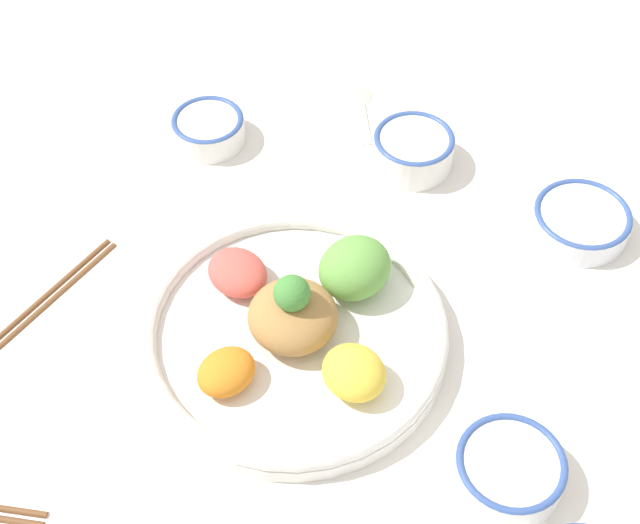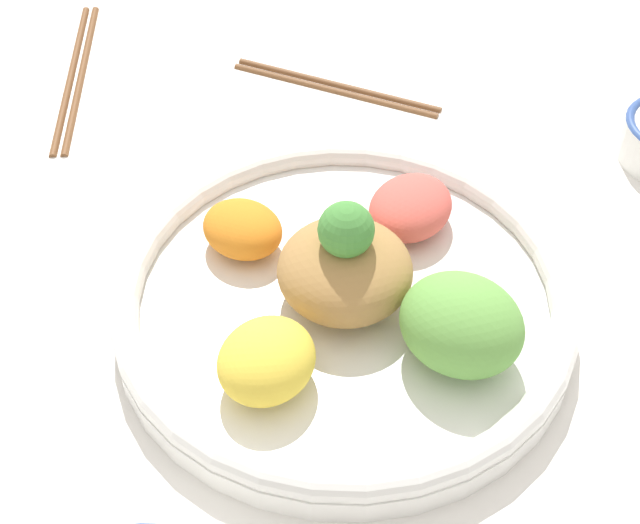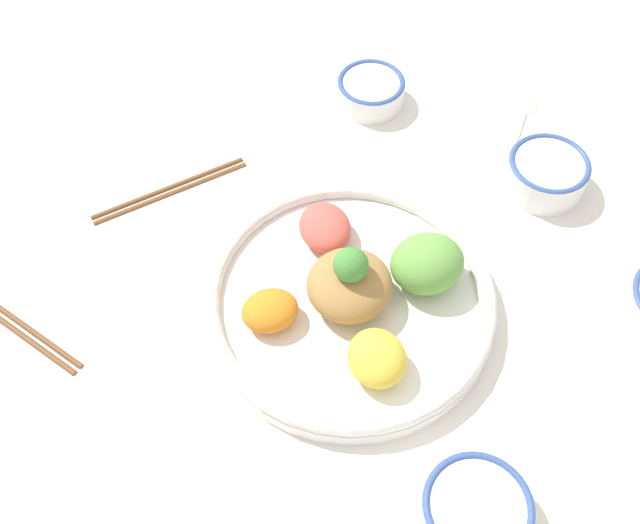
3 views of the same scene
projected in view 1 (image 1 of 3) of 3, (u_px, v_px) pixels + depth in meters
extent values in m
plane|color=white|center=(264.00, 364.00, 0.95)|extent=(2.40, 2.40, 0.00)
cylinder|color=white|center=(294.00, 337.00, 0.96)|extent=(0.33, 0.33, 0.02)
torus|color=white|center=(293.00, 329.00, 0.95)|extent=(0.33, 0.33, 0.02)
ellipsoid|color=yellow|center=(354.00, 373.00, 0.89)|extent=(0.09, 0.09, 0.05)
ellipsoid|color=#6BAD4C|center=(355.00, 268.00, 0.97)|extent=(0.11, 0.11, 0.06)
ellipsoid|color=#E55B51|center=(238.00, 273.00, 0.98)|extent=(0.09, 0.09, 0.04)
ellipsoid|color=orange|center=(226.00, 372.00, 0.90)|extent=(0.08, 0.08, 0.04)
ellipsoid|color=#AD7F47|center=(293.00, 316.00, 0.93)|extent=(0.09, 0.09, 0.06)
sphere|color=#478E3D|center=(292.00, 293.00, 0.90)|extent=(0.04, 0.04, 0.04)
cylinder|color=white|center=(209.00, 130.00, 1.16)|extent=(0.09, 0.09, 0.04)
torus|color=#38569E|center=(207.00, 120.00, 1.14)|extent=(0.09, 0.09, 0.01)
cylinder|color=maroon|center=(208.00, 122.00, 1.14)|extent=(0.08, 0.08, 0.00)
cylinder|color=white|center=(509.00, 472.00, 0.85)|extent=(0.11, 0.11, 0.04)
torus|color=#38569E|center=(512.00, 463.00, 0.83)|extent=(0.11, 0.11, 0.01)
cylinder|color=#5B3319|center=(511.00, 464.00, 0.84)|extent=(0.09, 0.09, 0.00)
cylinder|color=white|center=(580.00, 223.00, 1.05)|extent=(0.11, 0.11, 0.03)
torus|color=#38569E|center=(583.00, 214.00, 1.04)|extent=(0.11, 0.11, 0.01)
cylinder|color=#DBB251|center=(583.00, 216.00, 1.05)|extent=(0.09, 0.09, 0.00)
cylinder|color=white|center=(413.00, 151.00, 1.12)|extent=(0.10, 0.10, 0.04)
torus|color=#38569E|center=(414.00, 139.00, 1.11)|extent=(0.10, 0.10, 0.01)
cylinder|color=white|center=(414.00, 141.00, 1.11)|extent=(0.08, 0.08, 0.00)
cylinder|color=brown|center=(50.00, 300.00, 1.00)|extent=(0.13, 0.17, 0.01)
cylinder|color=brown|center=(43.00, 296.00, 1.00)|extent=(0.13, 0.17, 0.01)
cube|color=beige|center=(364.00, 123.00, 1.19)|extent=(0.02, 0.08, 0.01)
ellipsoid|color=beige|center=(359.00, 94.00, 1.22)|extent=(0.04, 0.04, 0.01)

